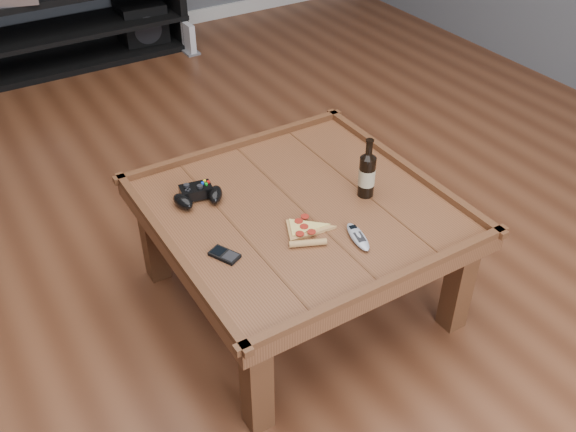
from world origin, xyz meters
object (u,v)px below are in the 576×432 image
media_console (79,25)px  smartphone (225,255)px  subwoofer (142,24)px  game_controller (198,195)px  remote_control (358,237)px  game_console (189,39)px  beer_bottle (367,173)px  pizza_slice (305,231)px  coffee_table (299,220)px

media_console → smartphone: size_ratio=12.56×
smartphone → subwoofer: size_ratio=0.34×
game_controller → remote_control: 0.60m
game_controller → smartphone: bearing=-90.7°
remote_control → game_console: size_ratio=0.77×
game_controller → game_console: game_controller is taller
beer_bottle → game_controller: beer_bottle is taller
pizza_slice → game_console: pizza_slice is taller
pizza_slice → beer_bottle: bearing=37.2°
game_controller → remote_control: game_controller is taller
remote_control → game_console: bearing=90.8°
coffee_table → smartphone: coffee_table is taller
media_console → game_controller: size_ratio=7.04×
coffee_table → remote_control: bearing=-75.6°
smartphone → game_console: size_ratio=0.53×
beer_bottle → pizza_slice: 0.33m
game_controller → subwoofer: (0.74, 2.58, -0.32)m
beer_bottle → game_controller: size_ratio=1.16×
game_controller → pizza_slice: 0.42m
remote_control → subwoofer: remote_control is taller
coffee_table → pizza_slice: 0.16m
pizza_slice → subwoofer: pizza_slice is taller
game_controller → remote_control: (0.36, -0.48, -0.01)m
coffee_table → media_console: media_console is taller
smartphone → subwoofer: smartphone is taller
pizza_slice → coffee_table: bearing=88.3°
pizza_slice → smartphone: (-0.29, 0.03, -0.00)m
game_controller → remote_control: size_ratio=1.24×
media_console → remote_control: size_ratio=8.70×
media_console → subwoofer: (0.45, 0.05, -0.09)m
coffee_table → subwoofer: size_ratio=3.16×
pizza_slice → remote_control: size_ratio=1.61×
media_console → game_controller: 2.56m
coffee_table → media_console: size_ratio=0.74×
beer_bottle → remote_control: (-0.18, -0.20, -0.08)m
game_controller → game_console: (0.96, 2.27, -0.38)m
beer_bottle → remote_control: beer_bottle is taller
media_console → pizza_slice: (-0.07, -2.88, 0.21)m
coffee_table → game_controller: game_controller is taller
coffee_table → beer_bottle: 0.29m
coffee_table → subwoofer: coffee_table is taller
remote_control → game_controller: bearing=139.8°
coffee_table → pizza_slice: coffee_table is taller
media_console → game_console: size_ratio=6.70×
game_controller → subwoofer: 2.70m
coffee_table → smartphone: bearing=-163.6°
game_controller → game_console: size_ratio=0.95×
pizza_slice → smartphone: bearing=-162.1°
pizza_slice → subwoofer: (0.51, 2.93, -0.30)m
coffee_table → game_controller: bearing=142.7°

